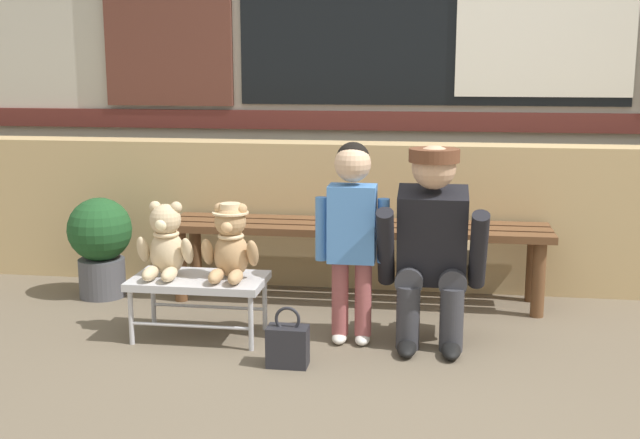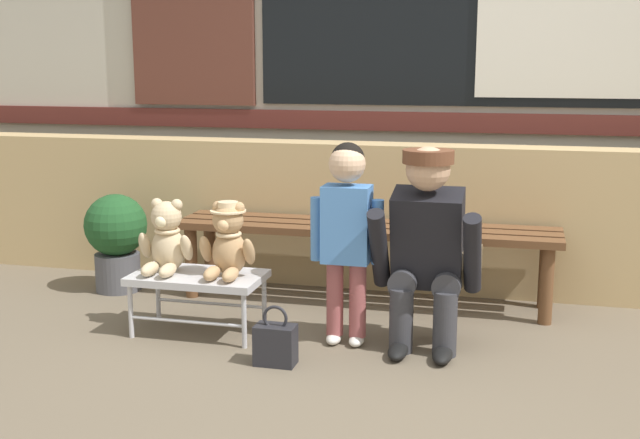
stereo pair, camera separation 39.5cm
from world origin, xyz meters
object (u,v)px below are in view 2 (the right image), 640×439
wooden_bench_long (365,237)px  potted_plant (116,236)px  adult_crouching (429,248)px  small_display_bench (198,281)px  teddy_bear_plain (166,239)px  teddy_bear_with_hat (228,241)px  child_standing (347,221)px  handbag_on_ground (275,344)px

wooden_bench_long → potted_plant: bearing=-175.1°
adult_crouching → potted_plant: (-1.87, 0.51, -0.16)m
small_display_bench → teddy_bear_plain: size_ratio=1.76×
teddy_bear_plain → teddy_bear_with_hat: bearing=0.1°
small_display_bench → adult_crouching: size_ratio=0.67×
small_display_bench → potted_plant: potted_plant is taller
potted_plant → adult_crouching: bearing=-15.4°
wooden_bench_long → adult_crouching: 0.77m
teddy_bear_with_hat → potted_plant: size_ratio=0.64×
adult_crouching → teddy_bear_with_hat: bearing=-176.1°
teddy_bear_plain → teddy_bear_with_hat: (0.32, 0.00, 0.01)m
child_standing → adult_crouching: child_standing is taller
teddy_bear_with_hat → child_standing: 0.59m
wooden_bench_long → handbag_on_ground: wooden_bench_long is taller
handbag_on_ground → teddy_bear_plain: bearing=154.4°
small_display_bench → child_standing: bearing=2.3°
wooden_bench_long → adult_crouching: bearing=-56.2°
adult_crouching → wooden_bench_long: bearing=123.8°
adult_crouching → handbag_on_ground: 0.82m
small_display_bench → adult_crouching: bearing=3.5°
wooden_bench_long → teddy_bear_with_hat: (-0.53, -0.70, 0.10)m
teddy_bear_with_hat → handbag_on_ground: size_ratio=1.34×
wooden_bench_long → handbag_on_ground: (-0.20, -1.02, -0.28)m
teddy_bear_with_hat → small_display_bench: bearing=-179.2°
child_standing → adult_crouching: size_ratio=1.01×
small_display_bench → teddy_bear_with_hat: teddy_bear_with_hat is taller
wooden_bench_long → handbag_on_ground: bearing=-101.0°
wooden_bench_long → small_display_bench: wooden_bench_long is taller
wooden_bench_long → child_standing: bearing=-86.0°
teddy_bear_plain → handbag_on_ground: (0.65, -0.31, -0.37)m
wooden_bench_long → teddy_bear_with_hat: teddy_bear_with_hat is taller
teddy_bear_with_hat → handbag_on_ground: bearing=-43.3°
handbag_on_ground → wooden_bench_long: bearing=79.0°
wooden_bench_long → small_display_bench: bearing=-134.4°
teddy_bear_with_hat → child_standing: child_standing is taller
child_standing → potted_plant: size_ratio=1.68×
small_display_bench → child_standing: child_standing is taller
teddy_bear_with_hat → adult_crouching: (0.96, 0.07, 0.01)m
teddy_bear_plain → potted_plant: teddy_bear_plain is taller
adult_crouching → potted_plant: 1.94m
small_display_bench → handbag_on_ground: 0.61m
wooden_bench_long → potted_plant: potted_plant is taller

